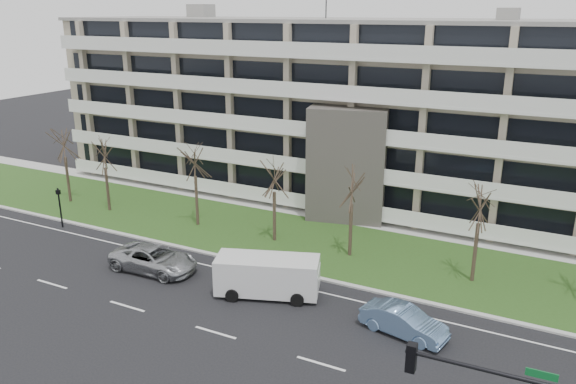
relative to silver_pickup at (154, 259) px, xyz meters
The scene contains 16 objects.
ground 8.82m from the silver_pickup, 29.73° to the right, with size 160.00×160.00×0.00m, color black.
grass_verge 11.56m from the silver_pickup, 48.56° to the left, with size 90.00×10.00×0.06m, color #274717.
curb 8.49m from the silver_pickup, 25.52° to the left, with size 90.00×0.35×0.12m, color #B2B2AD.
sidewalk 16.09m from the silver_pickup, 61.65° to the left, with size 90.00×2.00×0.08m, color #B2B2AD.
lane_edge_line 7.97m from the silver_pickup, 15.69° to the left, with size 90.00×0.12×0.01m, color white.
apartment_building 23.32m from the silver_pickup, 70.02° to the left, with size 60.50×15.10×18.75m.
silver_pickup is the anchor object (origin of this frame).
blue_sedan 16.40m from the silver_pickup, ahead, with size 1.58×4.54×1.50m, color #79A0D2.
white_van 8.18m from the silver_pickup, ahead, with size 6.40×4.07×2.33m.
pedestrian_signal 11.68m from the silver_pickup, 166.26° to the left, with size 0.31×0.25×3.17m.
tree_0 17.75m from the silver_pickup, 154.38° to the left, with size 3.60×3.60×7.20m.
tree_1 13.63m from the silver_pickup, 146.03° to the left, with size 3.31×3.31×6.63m.
tree_2 9.40m from the silver_pickup, 105.55° to the left, with size 3.55×3.55×7.10m.
tree_3 10.07m from the silver_pickup, 59.33° to the left, with size 3.33×3.33×6.65m.
tree_4 13.76m from the silver_pickup, 36.81° to the left, with size 3.33×3.33×6.66m.
tree_5 20.59m from the silver_pickup, 22.50° to the left, with size 3.42×3.42×6.84m.
Camera 1 is at (14.89, -21.06, 16.07)m, focal length 35.00 mm.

